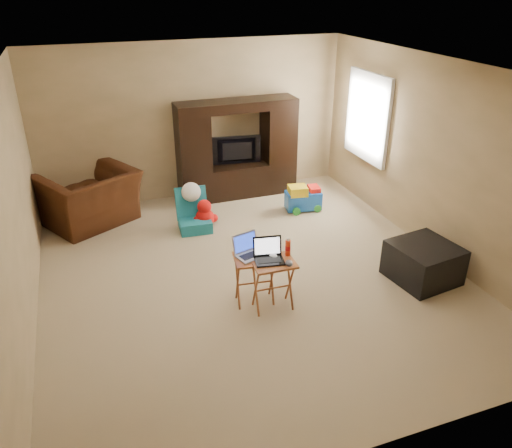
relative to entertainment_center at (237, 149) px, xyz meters
name	(u,v)px	position (x,y,z in m)	size (l,w,h in m)	color
floor	(251,274)	(-0.63, -2.48, -0.80)	(5.50, 5.50, 0.00)	#C8B68A
ceiling	(249,69)	(-0.63, -2.48, 1.70)	(5.50, 5.50, 0.00)	silver
wall_back	(194,122)	(-0.63, 0.27, 0.45)	(5.00, 5.00, 0.00)	tan
wall_front	(383,323)	(-0.63, -5.23, 0.45)	(5.00, 5.00, 0.00)	tan
wall_left	(12,213)	(-3.13, -2.48, 0.45)	(5.50, 5.50, 0.00)	tan
wall_right	(432,157)	(1.87, -2.48, 0.45)	(5.50, 5.50, 0.00)	tan
window_pane	(369,117)	(1.85, -0.93, 0.60)	(1.20, 1.20, 0.00)	white
window_frame	(367,117)	(1.83, -0.93, 0.60)	(0.06, 1.14, 1.34)	white
entertainment_center	(237,149)	(0.00, 0.00, 0.00)	(1.96, 0.49, 1.60)	black
television	(237,151)	(0.00, -0.01, -0.03)	(0.81, 0.11, 0.47)	black
recliner	(90,198)	(-2.40, -0.30, -0.40)	(1.25, 1.09, 0.81)	#421F0E
child_rocker	(194,211)	(-1.00, -1.04, -0.50)	(0.46, 0.52, 0.61)	#176D7F
plush_toy	(205,213)	(-0.84, -1.01, -0.58)	(0.39, 0.33, 0.44)	red
push_toy	(303,197)	(0.79, -0.94, -0.59)	(0.56, 0.40, 0.42)	blue
ottoman	(423,262)	(1.31, -3.29, -0.57)	(0.72, 0.72, 0.46)	black
tray_table_left	(255,280)	(-0.78, -3.04, -0.51)	(0.45, 0.36, 0.59)	#AB5629
tray_table_right	(273,285)	(-0.63, -3.22, -0.50)	(0.46, 0.37, 0.60)	#A55C28
laptop_left	(251,247)	(-0.81, -3.01, -0.09)	(0.31, 0.26, 0.24)	#B2B2B7
laptop_right	(269,252)	(-0.67, -3.20, -0.08)	(0.31, 0.26, 0.24)	black
mouse_left	(273,256)	(-0.59, -3.11, -0.19)	(0.08, 0.12, 0.05)	white
mouse_right	(289,263)	(-0.50, -3.34, -0.18)	(0.08, 0.12, 0.05)	#3A3A3F
water_bottle	(288,248)	(-0.43, -3.14, -0.11)	(0.06, 0.06, 0.18)	red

